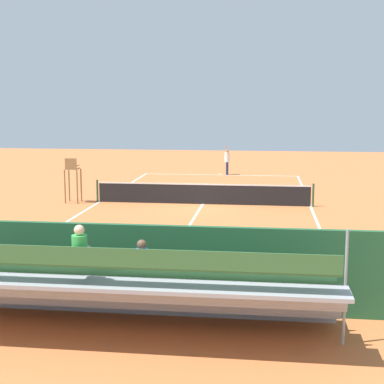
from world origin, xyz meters
TOP-DOWN VIEW (x-y plane):
  - ground_plane at (0.00, 0.00)m, footprint 60.00×60.00m
  - court_line_markings at (0.00, -0.04)m, footprint 10.10×22.20m
  - tennis_net at (0.00, 0.00)m, footprint 10.30×0.10m
  - backdrop_wall at (0.00, 14.00)m, footprint 18.00×0.16m
  - bleacher_stand at (0.09, 15.34)m, footprint 9.06×2.40m
  - umpire_chair at (6.20, 0.35)m, footprint 0.67×0.67m
  - courtside_bench at (-2.50, 13.27)m, footprint 1.80×0.40m
  - equipment_bag at (-0.60, 13.40)m, footprint 0.90×0.36m
  - tennis_player at (-0.40, -11.17)m, footprint 0.38×0.54m
  - tennis_racket at (0.10, -11.44)m, footprint 0.33×0.58m
  - tennis_ball_near at (-2.63, -10.09)m, footprint 0.07×0.07m

SIDE VIEW (x-z plane):
  - ground_plane at x=0.00m, z-range 0.00..0.00m
  - court_line_markings at x=0.00m, z-range 0.00..0.01m
  - tennis_racket at x=0.10m, z-range 0.00..0.03m
  - tennis_ball_near at x=-2.63m, z-range 0.00..0.07m
  - equipment_bag at x=-0.60m, z-range 0.00..0.36m
  - tennis_net at x=0.00m, z-range -0.03..1.04m
  - courtside_bench at x=-2.50m, z-range 0.09..1.02m
  - bleacher_stand at x=0.09m, z-range -0.33..2.15m
  - backdrop_wall at x=0.00m, z-range 0.00..2.00m
  - tennis_player at x=-0.40m, z-range 0.05..1.98m
  - umpire_chair at x=6.20m, z-range 0.24..2.38m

